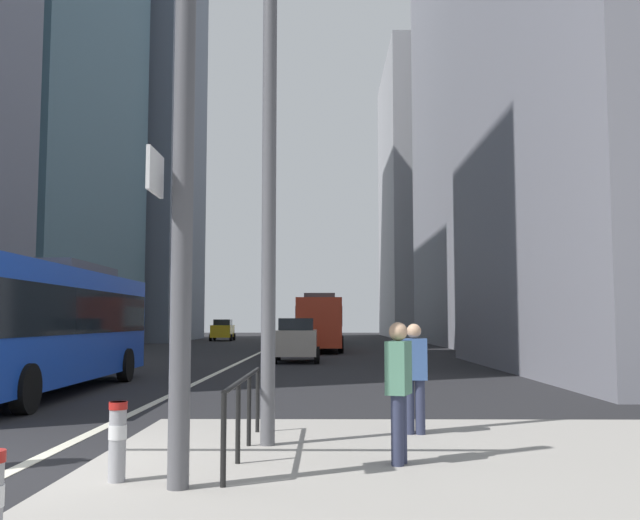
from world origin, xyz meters
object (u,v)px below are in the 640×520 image
city_bus_blue_oncoming (40,321)px  bollard_right (117,437)px  pedestrian_walking (399,385)px  city_bus_red_receding (321,321)px  pedestrian_waiting (414,373)px  street_lamp_post (270,78)px  car_oncoming_mid (223,330)px  city_bus_red_distant (318,321)px  car_receding_near (297,340)px

city_bus_blue_oncoming → bollard_right: (5.00, -10.20, -1.22)m
pedestrian_walking → city_bus_red_receding: bearing=92.0°
city_bus_blue_oncoming → pedestrian_walking: (8.07, -9.27, -0.76)m
pedestrian_waiting → street_lamp_post: bearing=-155.9°
car_oncoming_mid → pedestrian_waiting: (10.90, -54.64, 0.07)m
city_bus_blue_oncoming → city_bus_red_receding: same height
city_bus_red_distant → pedestrian_waiting: size_ratio=6.89×
street_lamp_post → city_bus_red_receding: bearing=89.3°
bollard_right → pedestrian_waiting: size_ratio=0.51×
city_bus_red_distant → pedestrian_walking: city_bus_red_distant is taller
street_lamp_post → pedestrian_waiting: bearing=24.1°
car_receding_near → city_bus_red_receding: bearing=85.4°
pedestrian_walking → pedestrian_waiting: bearing=78.4°
city_bus_blue_oncoming → pedestrian_waiting: bearing=-39.5°
city_bus_blue_oncoming → pedestrian_waiting: size_ratio=7.12×
city_bus_red_receding → bollard_right: size_ratio=13.30×
bollard_right → city_bus_red_distant: bearing=88.5°
city_bus_red_distant → car_receding_near: 28.76m
car_receding_near → street_lamp_post: bearing=-88.6°
car_receding_near → street_lamp_post: (0.54, -21.98, 4.30)m
city_bus_blue_oncoming → car_receding_near: size_ratio=2.90×
car_oncoming_mid → car_receding_near: size_ratio=1.09×
car_receding_near → pedestrian_waiting: (2.67, -21.03, 0.07)m
street_lamp_post → pedestrian_waiting: street_lamp_post is taller
car_receding_near → bollard_right: bearing=-92.0°
city_bus_red_distant → pedestrian_walking: (1.65, -52.01, -0.76)m
city_bus_red_receding → car_receding_near: size_ratio=2.75×
city_bus_blue_oncoming → pedestrian_walking: bearing=-49.0°
pedestrian_walking → bollard_right: bearing=-163.1°
car_receding_near → bollard_right: size_ratio=4.84×
city_bus_blue_oncoming → city_bus_red_receding: (6.82, 25.85, -0.00)m
city_bus_red_receding → pedestrian_walking: size_ratio=6.62×
city_bus_red_receding → pedestrian_waiting: bearing=-87.0°
city_bus_red_distant → car_receding_near: size_ratio=2.81×
car_oncoming_mid → pedestrian_walking: size_ratio=2.62×
city_bus_red_receding → pedestrian_waiting: size_ratio=6.73×
city_bus_red_distant → car_oncoming_mid: 10.08m
car_receding_near → pedestrian_walking: bearing=-84.6°
city_bus_red_distant → car_receding_near: bearing=-91.1°
car_oncoming_mid → bollard_right: 58.28m
city_bus_blue_oncoming → bollard_right: 11.43m
street_lamp_post → bollard_right: size_ratio=9.62×
car_oncoming_mid → bollard_right: (7.37, -57.81, -0.38)m
car_receding_near → street_lamp_post: 22.41m
city_bus_red_receding → car_oncoming_mid: size_ratio=2.53×
car_receding_near → pedestrian_waiting: bearing=-82.8°
city_bus_red_receding → street_lamp_post: 34.01m
city_bus_blue_oncoming → city_bus_red_distant: 43.22m
car_oncoming_mid → pedestrian_walking: 57.83m
bollard_right → car_oncoming_mid: bearing=97.3°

